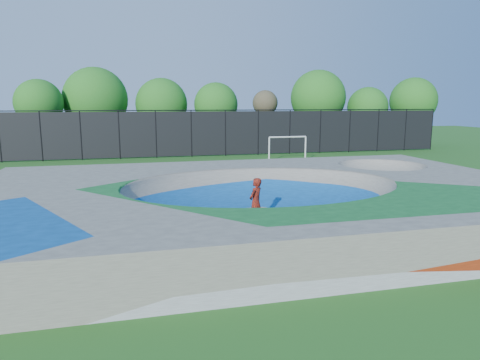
% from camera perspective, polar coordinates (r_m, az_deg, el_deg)
% --- Properties ---
extents(ground, '(120.00, 120.00, 0.00)m').
position_cam_1_polar(ground, '(17.20, 2.88, -5.31)').
color(ground, '#1E5417').
rests_on(ground, ground).
extents(skate_deck, '(22.00, 14.00, 1.50)m').
position_cam_1_polar(skate_deck, '(17.02, 2.90, -2.88)').
color(skate_deck, gray).
rests_on(skate_deck, ground).
extents(skater, '(0.80, 0.79, 1.85)m').
position_cam_1_polar(skater, '(16.10, 2.10, -2.98)').
color(skater, red).
rests_on(skater, ground).
extents(skateboard, '(0.76, 0.64, 0.05)m').
position_cam_1_polar(skateboard, '(16.33, 2.08, -6.07)').
color(skateboard, black).
rests_on(skateboard, ground).
extents(soccer_goal, '(3.13, 0.12, 2.06)m').
position_cam_1_polar(soccer_goal, '(33.67, 6.36, 4.75)').
color(soccer_goal, silver).
rests_on(soccer_goal, ground).
extents(fence, '(48.09, 0.09, 4.04)m').
position_cam_1_polar(fence, '(37.26, -6.50, 6.30)').
color(fence, black).
rests_on(fence, ground).
extents(treeline, '(52.94, 7.97, 7.94)m').
position_cam_1_polar(treeline, '(42.10, -7.42, 10.40)').
color(treeline, '#4F3D27').
rests_on(treeline, ground).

